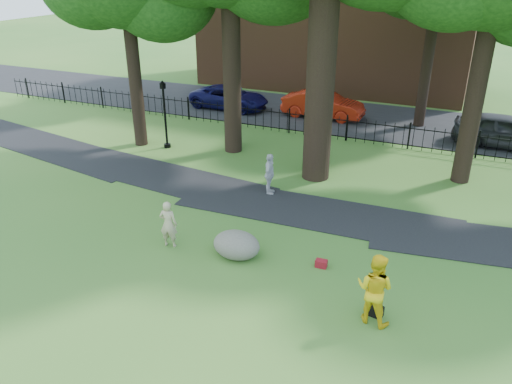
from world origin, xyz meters
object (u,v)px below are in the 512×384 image
at_px(woman, 168,224).
at_px(man, 375,289).
at_px(boulder, 236,243).
at_px(lamppost, 165,115).
at_px(red_sedan, 323,104).

height_order(woman, man, man).
height_order(man, boulder, man).
height_order(woman, boulder, woman).
bearing_deg(man, woman, 1.73).
bearing_deg(man, lamppost, -26.19).
distance_m(boulder, lamppost, 10.38).
bearing_deg(boulder, woman, -171.60).
distance_m(man, red_sedan, 17.69).
distance_m(woman, lamppost, 9.23).
relative_size(man, red_sedan, 0.41).
xyz_separation_m(lamppost, red_sedan, (5.35, 7.82, -0.82)).
bearing_deg(boulder, red_sedan, 97.01).
xyz_separation_m(woman, boulder, (2.17, 0.32, -0.34)).
bearing_deg(woman, red_sedan, -101.70).
xyz_separation_m(boulder, lamppost, (-7.22, 7.37, 1.15)).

